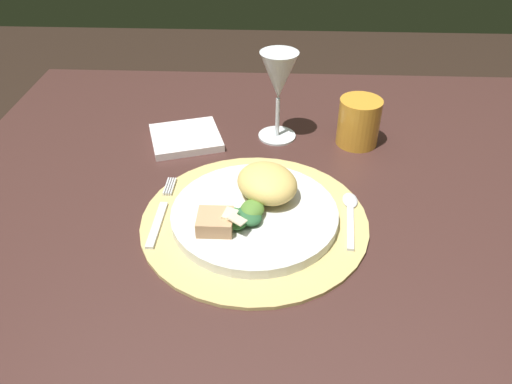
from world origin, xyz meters
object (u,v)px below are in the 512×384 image
napkin (186,138)px  dinner_plate (255,215)px  spoon (350,210)px  fork (161,214)px  amber_tumbler (359,122)px  wine_glass (279,79)px  dining_table (288,260)px

napkin → dinner_plate: bearing=-58.6°
spoon → napkin: 0.36m
fork → spoon: size_ratio=1.26×
spoon → fork: bearing=-175.8°
napkin → amber_tumbler: amber_tumbler is taller
spoon → wine_glass: 0.29m
amber_tumbler → wine_glass: bearing=174.1°
fork → wine_glass: wine_glass is taller
napkin → spoon: bearing=-36.0°
napkin → wine_glass: 0.21m
dining_table → napkin: bearing=135.1°
fork → amber_tumbler: bearing=36.3°
napkin → fork: bearing=-90.4°
dining_table → amber_tumbler: amber_tumbler is taller
spoon → wine_glass: (-0.12, 0.24, 0.11)m
spoon → amber_tumbler: 0.23m
dining_table → spoon: (0.09, -0.01, 0.13)m
fork → spoon: 0.29m
dinner_plate → wine_glass: (0.03, 0.26, 0.10)m
dinner_plate → wine_glass: size_ratio=1.49×
spoon → wine_glass: wine_glass is taller
wine_glass → fork: bearing=-124.5°
dinner_plate → napkin: (-0.14, 0.24, -0.01)m
spoon → napkin: napkin is taller
spoon → amber_tumbler: bearing=80.8°
wine_glass → dinner_plate: bearing=-96.9°
fork → dining_table: bearing=9.8°
napkin → amber_tumbler: bearing=1.5°
wine_glass → amber_tumbler: wine_glass is taller
dining_table → napkin: size_ratio=9.36×
dining_table → fork: 0.24m
dining_table → wine_glass: size_ratio=7.02×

